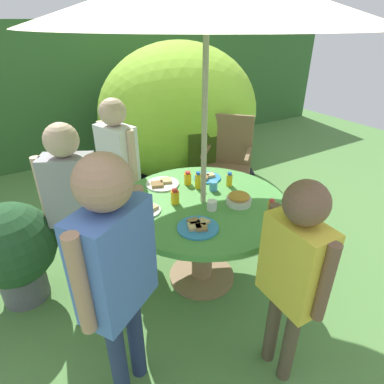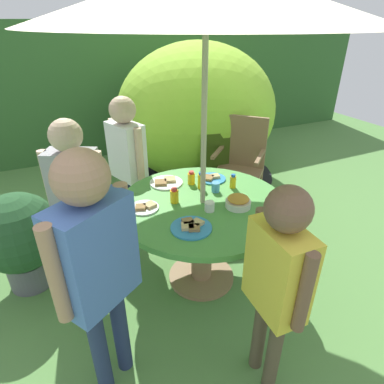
{
  "view_description": "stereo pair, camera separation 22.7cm",
  "coord_description": "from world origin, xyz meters",
  "px_view_note": "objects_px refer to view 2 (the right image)",
  "views": [
    {
      "loc": [
        -1.1,
        -1.64,
        1.84
      ],
      "look_at": [
        -0.05,
        0.06,
        0.76
      ],
      "focal_mm": 30.17,
      "sensor_mm": 36.0,
      "label": 1
    },
    {
      "loc": [
        -0.9,
        -1.74,
        1.84
      ],
      "look_at": [
        -0.05,
        0.06,
        0.76
      ],
      "focal_mm": 30.17,
      "sensor_mm": 36.0,
      "label": 2
    }
  ],
  "objects_px": {
    "wooden_chair": "(240,161)",
    "juice_bottle_near_left": "(191,178)",
    "child_in_blue_shirt": "(95,254)",
    "plate_mid_left": "(191,227)",
    "child_in_white_shirt": "(127,151)",
    "juice_bottle_center_front": "(233,181)",
    "child_in_grey_shirt": "(75,184)",
    "plate_center_back": "(144,207)",
    "plate_near_right": "(212,178)",
    "juice_bottle_mid_right": "(174,196)",
    "garden_table": "(202,220)",
    "snack_bowl": "(238,202)",
    "potted_plant": "(20,237)",
    "cup_far": "(216,187)",
    "plate_back_edge": "(166,182)",
    "child_in_yellow_shirt": "(278,271)",
    "dome_tent": "(197,114)",
    "cup_near": "(210,206)",
    "juice_bottle_far_right": "(201,181)",
    "juice_bottle_far_left": "(269,213)"
  },
  "relations": [
    {
      "from": "child_in_blue_shirt",
      "to": "garden_table",
      "type": "bearing_deg",
      "value": 0.0
    },
    {
      "from": "plate_near_right",
      "to": "cup_far",
      "type": "bearing_deg",
      "value": -109.84
    },
    {
      "from": "garden_table",
      "to": "juice_bottle_near_left",
      "type": "height_order",
      "value": "juice_bottle_near_left"
    },
    {
      "from": "potted_plant",
      "to": "juice_bottle_mid_right",
      "type": "height_order",
      "value": "juice_bottle_mid_right"
    },
    {
      "from": "wooden_chair",
      "to": "child_in_blue_shirt",
      "type": "bearing_deg",
      "value": -95.16
    },
    {
      "from": "juice_bottle_center_front",
      "to": "juice_bottle_mid_right",
      "type": "bearing_deg",
      "value": -177.54
    },
    {
      "from": "plate_mid_left",
      "to": "cup_far",
      "type": "bearing_deg",
      "value": 44.47
    },
    {
      "from": "dome_tent",
      "to": "cup_near",
      "type": "bearing_deg",
      "value": -108.95
    },
    {
      "from": "wooden_chair",
      "to": "juice_bottle_near_left",
      "type": "height_order",
      "value": "wooden_chair"
    },
    {
      "from": "dome_tent",
      "to": "plate_center_back",
      "type": "bearing_deg",
      "value": -120.97
    },
    {
      "from": "child_in_blue_shirt",
      "to": "juice_bottle_far_right",
      "type": "relative_size",
      "value": 10.72
    },
    {
      "from": "garden_table",
      "to": "snack_bowl",
      "type": "height_order",
      "value": "snack_bowl"
    },
    {
      "from": "child_in_blue_shirt",
      "to": "plate_mid_left",
      "type": "relative_size",
      "value": 5.47
    },
    {
      "from": "plate_back_edge",
      "to": "cup_far",
      "type": "bearing_deg",
      "value": -44.48
    },
    {
      "from": "juice_bottle_near_left",
      "to": "juice_bottle_center_front",
      "type": "bearing_deg",
      "value": -35.92
    },
    {
      "from": "plate_center_back",
      "to": "plate_back_edge",
      "type": "bearing_deg",
      "value": 47.69
    },
    {
      "from": "wooden_chair",
      "to": "child_in_blue_shirt",
      "type": "relative_size",
      "value": 0.71
    },
    {
      "from": "child_in_white_shirt",
      "to": "cup_far",
      "type": "relative_size",
      "value": 17.73
    },
    {
      "from": "dome_tent",
      "to": "juice_bottle_far_left",
      "type": "bearing_deg",
      "value": -99.55
    },
    {
      "from": "juice_bottle_mid_right",
      "to": "cup_far",
      "type": "bearing_deg",
      "value": 3.24
    },
    {
      "from": "dome_tent",
      "to": "child_in_blue_shirt",
      "type": "height_order",
      "value": "dome_tent"
    },
    {
      "from": "child_in_white_shirt",
      "to": "plate_center_back",
      "type": "xyz_separation_m",
      "value": [
        -0.09,
        -0.77,
        -0.12
      ]
    },
    {
      "from": "snack_bowl",
      "to": "cup_far",
      "type": "relative_size",
      "value": 2.38
    },
    {
      "from": "juice_bottle_near_left",
      "to": "plate_near_right",
      "type": "bearing_deg",
      "value": 0.91
    },
    {
      "from": "cup_far",
      "to": "child_in_white_shirt",
      "type": "bearing_deg",
      "value": 121.31
    },
    {
      "from": "potted_plant",
      "to": "cup_near",
      "type": "height_order",
      "value": "potted_plant"
    },
    {
      "from": "cup_far",
      "to": "juice_bottle_far_right",
      "type": "bearing_deg",
      "value": 129.0
    },
    {
      "from": "snack_bowl",
      "to": "plate_center_back",
      "type": "relative_size",
      "value": 0.87
    },
    {
      "from": "juice_bottle_far_right",
      "to": "potted_plant",
      "type": "bearing_deg",
      "value": 166.3
    },
    {
      "from": "snack_bowl",
      "to": "plate_center_back",
      "type": "xyz_separation_m",
      "value": [
        -0.59,
        0.25,
        -0.03
      ]
    },
    {
      "from": "wooden_chair",
      "to": "child_in_grey_shirt",
      "type": "height_order",
      "value": "child_in_grey_shirt"
    },
    {
      "from": "plate_center_back",
      "to": "plate_near_right",
      "type": "bearing_deg",
      "value": 18.3
    },
    {
      "from": "juice_bottle_far_left",
      "to": "juice_bottle_mid_right",
      "type": "distance_m",
      "value": 0.65
    },
    {
      "from": "dome_tent",
      "to": "plate_back_edge",
      "type": "bearing_deg",
      "value": -119.41
    },
    {
      "from": "child_in_yellow_shirt",
      "to": "plate_near_right",
      "type": "relative_size",
      "value": 5.7
    },
    {
      "from": "plate_near_right",
      "to": "juice_bottle_mid_right",
      "type": "distance_m",
      "value": 0.46
    },
    {
      "from": "child_in_grey_shirt",
      "to": "cup_near",
      "type": "xyz_separation_m",
      "value": [
        0.78,
        -0.54,
        -0.09
      ]
    },
    {
      "from": "plate_back_edge",
      "to": "juice_bottle_mid_right",
      "type": "height_order",
      "value": "juice_bottle_mid_right"
    },
    {
      "from": "potted_plant",
      "to": "snack_bowl",
      "type": "height_order",
      "value": "snack_bowl"
    },
    {
      "from": "child_in_white_shirt",
      "to": "child_in_blue_shirt",
      "type": "relative_size",
      "value": 0.92
    },
    {
      "from": "child_in_grey_shirt",
      "to": "wooden_chair",
      "type": "bearing_deg",
      "value": 41.16
    },
    {
      "from": "child_in_yellow_shirt",
      "to": "plate_near_right",
      "type": "distance_m",
      "value": 1.19
    },
    {
      "from": "juice_bottle_near_left",
      "to": "juice_bottle_center_front",
      "type": "xyz_separation_m",
      "value": [
        0.26,
        -0.19,
        0.0
      ]
    },
    {
      "from": "child_in_yellow_shirt",
      "to": "juice_bottle_near_left",
      "type": "xyz_separation_m",
      "value": [
        0.09,
        1.16,
        -0.04
      ]
    },
    {
      "from": "plate_mid_left",
      "to": "garden_table",
      "type": "bearing_deg",
      "value": 51.2
    },
    {
      "from": "child_in_white_shirt",
      "to": "plate_center_back",
      "type": "relative_size",
      "value": 6.47
    },
    {
      "from": "child_in_blue_shirt",
      "to": "child_in_white_shirt",
      "type": "bearing_deg",
      "value": 37.33
    },
    {
      "from": "child_in_white_shirt",
      "to": "snack_bowl",
      "type": "xyz_separation_m",
      "value": [
        0.49,
        -1.02,
        -0.09
      ]
    },
    {
      "from": "potted_plant",
      "to": "garden_table",
      "type": "bearing_deg",
      "value": -22.73
    },
    {
      "from": "wooden_chair",
      "to": "child_in_blue_shirt",
      "type": "height_order",
      "value": "child_in_blue_shirt"
    }
  ]
}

